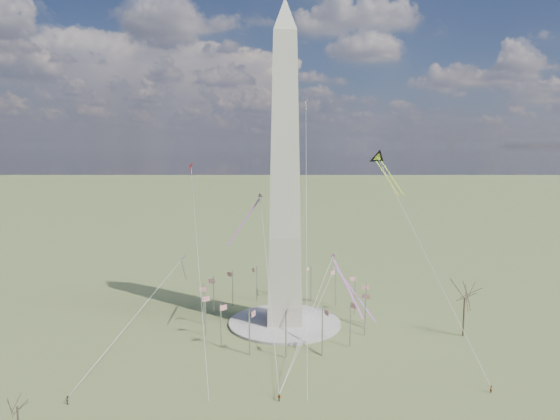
{
  "coord_description": "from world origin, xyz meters",
  "views": [
    {
      "loc": [
        -1.98,
        -154.64,
        56.73
      ],
      "look_at": [
        -1.5,
        0.0,
        36.99
      ],
      "focal_mm": 32.0,
      "sensor_mm": 36.0,
      "label": 1
    }
  ],
  "objects_px": {
    "washington_monument": "(285,175)",
    "kite_delta_black": "(379,160)",
    "person_west": "(68,400)",
    "tree_near": "(465,295)",
    "person_east": "(491,389)"
  },
  "relations": [
    {
      "from": "person_west",
      "to": "washington_monument",
      "type": "bearing_deg",
      "value": -111.01
    },
    {
      "from": "kite_delta_black",
      "to": "tree_near",
      "type": "bearing_deg",
      "value": 121.12
    },
    {
      "from": "person_east",
      "to": "person_west",
      "type": "relative_size",
      "value": 1.01
    },
    {
      "from": "tree_near",
      "to": "kite_delta_black",
      "type": "height_order",
      "value": "kite_delta_black"
    },
    {
      "from": "washington_monument",
      "to": "tree_near",
      "type": "height_order",
      "value": "washington_monument"
    },
    {
      "from": "tree_near",
      "to": "person_west",
      "type": "relative_size",
      "value": 9.59
    },
    {
      "from": "tree_near",
      "to": "person_east",
      "type": "xyz_separation_m",
      "value": [
        -6.36,
        -34.93,
        -11.76
      ]
    },
    {
      "from": "kite_delta_black",
      "to": "person_west",
      "type": "bearing_deg",
      "value": 18.5
    },
    {
      "from": "washington_monument",
      "to": "kite_delta_black",
      "type": "relative_size",
      "value": 5.86
    },
    {
      "from": "tree_near",
      "to": "person_east",
      "type": "height_order",
      "value": "tree_near"
    },
    {
      "from": "washington_monument",
      "to": "person_east",
      "type": "bearing_deg",
      "value": -43.94
    },
    {
      "from": "tree_near",
      "to": "person_west",
      "type": "bearing_deg",
      "value": -158.82
    },
    {
      "from": "washington_monument",
      "to": "kite_delta_black",
      "type": "height_order",
      "value": "washington_monument"
    },
    {
      "from": "washington_monument",
      "to": "kite_delta_black",
      "type": "xyz_separation_m",
      "value": [
        31.0,
        8.91,
        4.32
      ]
    },
    {
      "from": "washington_monument",
      "to": "person_east",
      "type": "relative_size",
      "value": 53.48
    }
  ]
}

